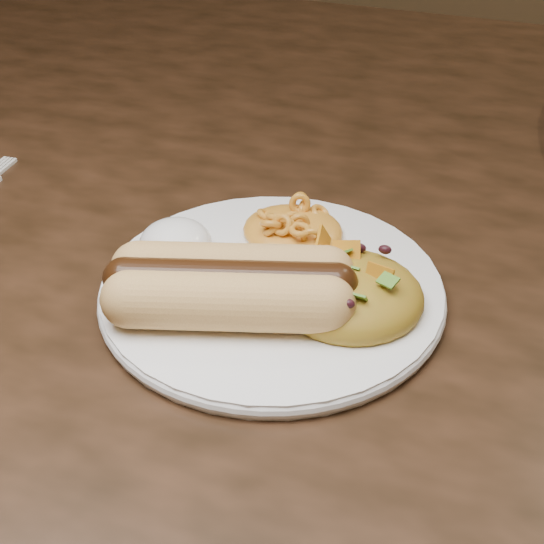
% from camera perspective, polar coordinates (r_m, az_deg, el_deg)
% --- Properties ---
extents(table, '(1.60, 0.90, 0.75)m').
position_cam_1_polar(table, '(0.79, -3.29, 1.57)').
color(table, '#402616').
rests_on(table, floor).
extents(plate, '(0.30, 0.30, 0.01)m').
position_cam_1_polar(plate, '(0.57, 0.00, -1.31)').
color(plate, white).
rests_on(plate, table).
extents(hotdog, '(0.14, 0.10, 0.04)m').
position_cam_1_polar(hotdog, '(0.53, -2.89, -0.89)').
color(hotdog, '#FDCB6E').
rests_on(hotdog, plate).
extents(mac_and_cheese, '(0.09, 0.09, 0.03)m').
position_cam_1_polar(mac_and_cheese, '(0.61, 1.45, 3.64)').
color(mac_and_cheese, '#FF994C').
rests_on(mac_and_cheese, plate).
extents(sour_cream, '(0.06, 0.06, 0.03)m').
position_cam_1_polar(sour_cream, '(0.59, -6.68, 2.58)').
color(sour_cream, white).
rests_on(sour_cream, plate).
extents(taco_salad, '(0.10, 0.09, 0.04)m').
position_cam_1_polar(taco_salad, '(0.54, 5.34, -0.72)').
color(taco_salad, '#D0521E').
rests_on(taco_salad, plate).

